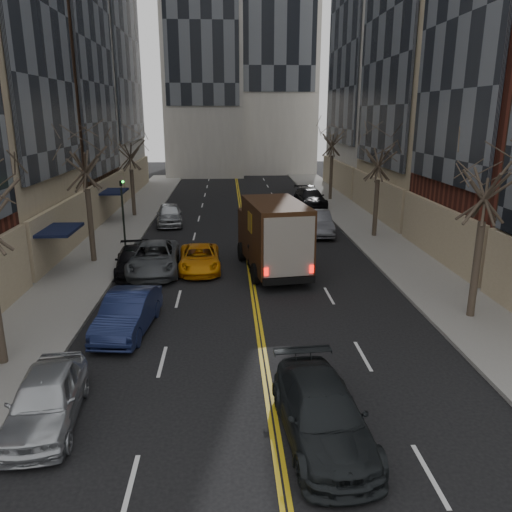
% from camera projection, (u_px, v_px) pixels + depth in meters
% --- Properties ---
extents(sidewalk_left, '(4.00, 66.00, 0.15)m').
position_uv_depth(sidewalk_left, '(117.00, 233.00, 35.04)').
color(sidewalk_left, slate).
rests_on(sidewalk_left, ground).
extents(sidewalk_right, '(4.00, 66.00, 0.15)m').
position_uv_depth(sidewalk_right, '(369.00, 230.00, 36.03)').
color(sidewalk_right, slate).
rests_on(sidewalk_right, ground).
extents(streetwall_left, '(14.00, 49.50, 36.00)m').
position_uv_depth(streetwall_left, '(3.00, 1.00, 34.08)').
color(streetwall_left, '#562319').
rests_on(streetwall_left, ground).
extents(streetwall_right, '(12.26, 49.00, 34.00)m').
position_uv_depth(streetwall_right, '(459.00, 17.00, 37.26)').
color(streetwall_right, '#4C301E').
rests_on(streetwall_right, ground).
extents(tree_lf_mid, '(3.20, 3.20, 8.91)m').
position_uv_depth(tree_lf_mid, '(83.00, 144.00, 26.53)').
color(tree_lf_mid, '#382D23').
rests_on(tree_lf_mid, sidewalk_left).
extents(tree_lf_far, '(3.20, 3.20, 8.12)m').
position_uv_depth(tree_lf_far, '(129.00, 142.00, 39.15)').
color(tree_lf_far, '#382D23').
rests_on(tree_lf_far, sidewalk_left).
extents(tree_rt_near, '(3.20, 3.20, 8.71)m').
position_uv_depth(tree_rt_near, '(490.00, 161.00, 18.90)').
color(tree_rt_near, '#382D23').
rests_on(tree_rt_near, sidewalk_right).
extents(tree_rt_mid, '(3.20, 3.20, 8.32)m').
position_uv_depth(tree_rt_mid, '(380.00, 145.00, 32.41)').
color(tree_rt_mid, '#382D23').
rests_on(tree_rt_mid, sidewalk_right).
extents(tree_rt_far, '(3.20, 3.20, 9.11)m').
position_uv_depth(tree_rt_far, '(333.00, 129.00, 46.64)').
color(tree_rt_far, '#382D23').
rests_on(tree_rt_far, sidewalk_right).
extents(traffic_signal, '(0.29, 0.26, 4.70)m').
position_uv_depth(traffic_signal, '(123.00, 207.00, 29.57)').
color(traffic_signal, black).
rests_on(traffic_signal, sidewalk_left).
extents(ups_truck, '(3.60, 7.33, 3.86)m').
position_uv_depth(ups_truck, '(273.00, 236.00, 26.37)').
color(ups_truck, black).
rests_on(ups_truck, ground).
extents(observer_sedan, '(2.44, 5.22, 1.48)m').
position_uv_depth(observer_sedan, '(322.00, 414.00, 12.89)').
color(observer_sedan, black).
rests_on(observer_sedan, ground).
extents(taxi, '(2.38, 4.77, 1.30)m').
position_uv_depth(taxi, '(200.00, 258.00, 26.93)').
color(taxi, orange).
rests_on(taxi, ground).
extents(pedestrian, '(0.45, 0.62, 1.59)m').
position_uv_depth(pedestrian, '(251.00, 258.00, 26.43)').
color(pedestrian, black).
rests_on(pedestrian, ground).
extents(parked_lf_a, '(2.20, 4.55, 1.50)m').
position_uv_depth(parked_lf_a, '(46.00, 399.00, 13.56)').
color(parked_lf_a, '#B5B9BD').
rests_on(parked_lf_a, ground).
extents(parked_lf_b, '(2.13, 4.83, 1.54)m').
position_uv_depth(parked_lf_b, '(128.00, 313.00, 19.30)').
color(parked_lf_b, '#131B3D').
rests_on(parked_lf_b, ground).
extents(parked_lf_c, '(2.95, 5.77, 1.56)m').
position_uv_depth(parked_lf_c, '(154.00, 258.00, 26.53)').
color(parked_lf_c, '#494C50').
rests_on(parked_lf_c, ground).
extents(parked_lf_d, '(2.40, 4.69, 1.30)m').
position_uv_depth(parked_lf_d, '(133.00, 261.00, 26.49)').
color(parked_lf_d, black).
rests_on(parked_lf_d, ground).
extents(parked_lf_e, '(2.39, 4.86, 1.60)m').
position_uv_depth(parked_lf_e, '(170.00, 214.00, 37.80)').
color(parked_lf_e, '#ABAFB3').
rests_on(parked_lf_e, ground).
extents(parked_rt_a, '(1.87, 4.97, 1.62)m').
position_uv_depth(parked_rt_a, '(318.00, 223.00, 34.86)').
color(parked_rt_a, '#53555B').
rests_on(parked_rt_a, ground).
extents(parked_rt_b, '(2.67, 5.26, 1.42)m').
position_uv_depth(parked_rt_b, '(315.00, 222.00, 35.67)').
color(parked_rt_b, '#97999E').
rests_on(parked_rt_b, ground).
extents(parked_rt_c, '(2.61, 5.73, 1.63)m').
position_uv_depth(parked_rt_c, '(310.00, 198.00, 45.05)').
color(parked_rt_c, black).
rests_on(parked_rt_c, ground).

